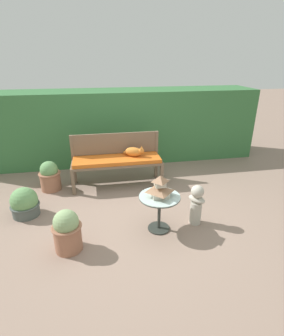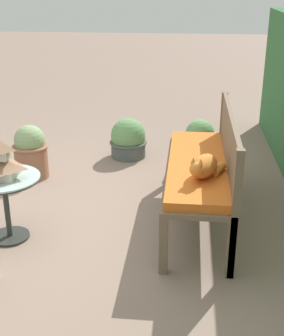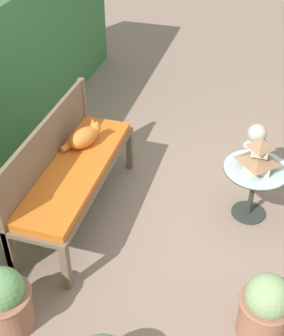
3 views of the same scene
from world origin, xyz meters
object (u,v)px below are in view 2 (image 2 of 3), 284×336
garden_bench (198,170)px  cat (204,167)px  pagoda_birdhouse (1,161)px  patio_table (5,191)px  potted_plant_patio_mid (31,152)px  potted_plant_table_far (128,140)px  potted_plant_table_near (199,145)px

garden_bench → cat: bearing=6.7°
garden_bench → pagoda_birdhouse: 1.58m
cat → pagoda_birdhouse: (0.11, -1.55, 0.02)m
cat → patio_table: (0.11, -1.55, -0.22)m
garden_bench → pagoda_birdhouse: pagoda_birdhouse is taller
cat → patio_table: cat is taller
pagoda_birdhouse → potted_plant_patio_mid: bearing=-170.2°
potted_plant_table_far → patio_table: bearing=-20.2°
potted_plant_table_far → cat: bearing=24.2°
pagoda_birdhouse → potted_plant_patio_mid: 1.31m
pagoda_birdhouse → potted_plant_patio_mid: (-1.24, -0.21, -0.39)m
cat → potted_plant_patio_mid: size_ratio=0.66×
garden_bench → potted_plant_patio_mid: bearing=-114.7°
potted_plant_table_far → potted_plant_patio_mid: size_ratio=0.81×
cat → patio_table: size_ratio=0.65×
potted_plant_table_far → potted_plant_table_near: size_ratio=0.84×
garden_bench → potted_plant_patio_mid: size_ratio=2.93×
patio_table → potted_plant_table_far: size_ratio=1.24×
cat → patio_table: 1.57m
pagoda_birdhouse → potted_plant_table_far: pagoda_birdhouse is taller
cat → potted_plant_patio_mid: (-1.12, -1.76, -0.36)m
pagoda_birdhouse → potted_plant_table_far: bearing=159.8°
patio_table → pagoda_birdhouse: 0.25m
potted_plant_patio_mid → potted_plant_table_near: size_ratio=1.03×
cat → potted_plant_table_near: (-1.57, -0.00, -0.38)m
cat → pagoda_birdhouse: size_ratio=1.22×
patio_table → potted_plant_table_near: bearing=137.5°
garden_bench → pagoda_birdhouse: (0.45, -1.51, 0.19)m
cat → potted_plant_table_near: cat is taller
potted_plant_table_far → potted_plant_patio_mid: (0.72, -0.93, 0.08)m
potted_plant_patio_mid → cat: bearing=57.5°
potted_plant_table_near → pagoda_birdhouse: bearing=-42.5°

